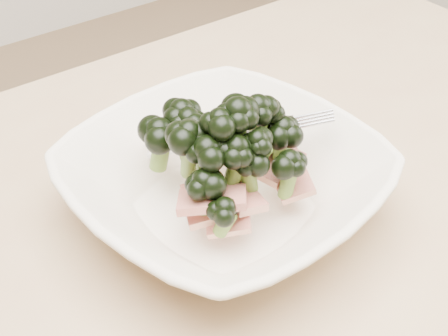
# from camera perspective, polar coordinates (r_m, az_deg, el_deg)

# --- Properties ---
(broccoli_dish) EXTENTS (0.30, 0.30, 0.13)m
(broccoli_dish) POSITION_cam_1_polar(r_m,az_deg,el_deg) (0.55, 0.06, -0.81)
(broccoli_dish) COLOR #F1E3CC
(broccoli_dish) RESTS_ON dining_table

